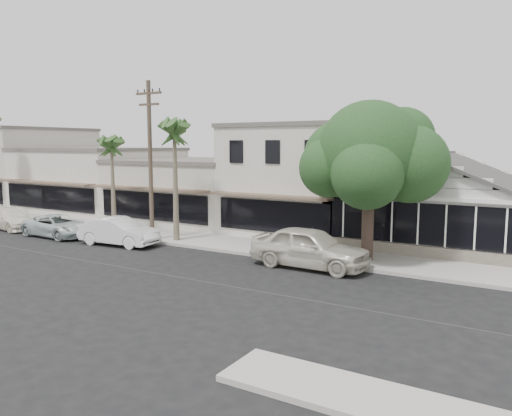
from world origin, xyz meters
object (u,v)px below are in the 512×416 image
Objects in this scene: car_2 at (58,226)px; utility_pole at (150,157)px; shade_tree at (370,157)px; car_0 at (310,247)px; car_3 at (11,219)px; car_1 at (119,231)px.

utility_pole is at bearing -72.19° from car_2.
shade_tree is (12.09, 1.56, 0.15)m from utility_pole.
car_0 is 1.16× the size of car_3.
car_2 is (-5.00, -0.08, -0.10)m from car_1.
utility_pole is at bearing -33.86° from car_1.
car_2 is (-16.14, -0.89, -0.26)m from car_0.
car_2 is at bearing 94.42° from car_0.
car_0 is at bearing -127.46° from shade_tree.
shade_tree reaches higher than car_2.
car_1 is at bearing -166.05° from shade_tree.
car_3 is (-5.00, 0.19, 0.01)m from car_2.
utility_pole is at bearing 86.45° from car_0.
car_2 is at bearing 85.41° from car_1.
utility_pole is 4.45m from car_1.
utility_pole is at bearing -75.51° from car_3.
car_3 is (-10.90, -1.56, -4.11)m from utility_pole.
car_1 reaches higher than car_2.
car_0 is 0.72× the size of shade_tree.
car_3 is (-21.14, -0.70, -0.25)m from car_0.
utility_pole is 1.88× the size of car_2.
car_3 is at bearing 83.87° from car_1.
car_3 is (-10.00, 0.11, -0.08)m from car_1.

